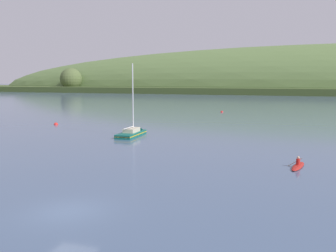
{
  "coord_description": "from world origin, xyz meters",
  "views": [
    {
      "loc": [
        10.99,
        -16.67,
        7.01
      ],
      "look_at": [
        -3.31,
        28.09,
        1.24
      ],
      "focal_mm": 39.52,
      "sensor_mm": 36.0,
      "label": 1
    }
  ],
  "objects_px": {
    "sailboat_far_left": "(133,135)",
    "mooring_buoy_midchannel": "(56,125)",
    "canoe_with_paddler": "(298,166)",
    "mooring_buoy_off_fishing_boat": "(222,112)"
  },
  "relations": [
    {
      "from": "sailboat_far_left",
      "to": "canoe_with_paddler",
      "type": "height_order",
      "value": "sailboat_far_left"
    },
    {
      "from": "canoe_with_paddler",
      "to": "mooring_buoy_off_fishing_boat",
      "type": "height_order",
      "value": "canoe_with_paddler"
    },
    {
      "from": "canoe_with_paddler",
      "to": "mooring_buoy_midchannel",
      "type": "height_order",
      "value": "canoe_with_paddler"
    },
    {
      "from": "sailboat_far_left",
      "to": "canoe_with_paddler",
      "type": "xyz_separation_m",
      "value": [
        19.77,
        -12.3,
        0.01
      ]
    },
    {
      "from": "mooring_buoy_off_fishing_boat",
      "to": "canoe_with_paddler",
      "type": "bearing_deg",
      "value": -73.9
    },
    {
      "from": "sailboat_far_left",
      "to": "mooring_buoy_midchannel",
      "type": "xyz_separation_m",
      "value": [
        -16.47,
        7.03,
        -0.09
      ]
    },
    {
      "from": "mooring_buoy_midchannel",
      "to": "canoe_with_paddler",
      "type": "bearing_deg",
      "value": -28.07
    },
    {
      "from": "sailboat_far_left",
      "to": "mooring_buoy_midchannel",
      "type": "height_order",
      "value": "sailboat_far_left"
    },
    {
      "from": "sailboat_far_left",
      "to": "canoe_with_paddler",
      "type": "distance_m",
      "value": 23.29
    },
    {
      "from": "mooring_buoy_midchannel",
      "to": "mooring_buoy_off_fishing_boat",
      "type": "bearing_deg",
      "value": 55.93
    }
  ]
}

